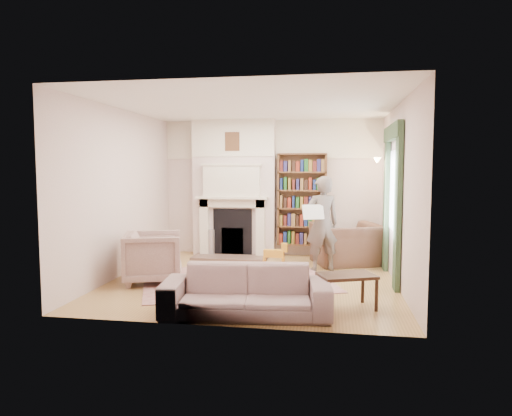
% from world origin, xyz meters
% --- Properties ---
extents(floor, '(4.50, 4.50, 0.00)m').
position_xyz_m(floor, '(0.00, 0.00, 0.00)').
color(floor, olive).
rests_on(floor, ground).
extents(ceiling, '(4.50, 4.50, 0.00)m').
position_xyz_m(ceiling, '(0.00, 0.00, 2.80)').
color(ceiling, white).
rests_on(ceiling, wall_back).
extents(wall_back, '(4.50, 0.00, 4.50)m').
position_xyz_m(wall_back, '(0.00, 2.25, 1.40)').
color(wall_back, silver).
rests_on(wall_back, floor).
extents(wall_front, '(4.50, 0.00, 4.50)m').
position_xyz_m(wall_front, '(0.00, -2.25, 1.40)').
color(wall_front, silver).
rests_on(wall_front, floor).
extents(wall_left, '(0.00, 4.50, 4.50)m').
position_xyz_m(wall_left, '(-2.25, 0.00, 1.40)').
color(wall_left, silver).
rests_on(wall_left, floor).
extents(wall_right, '(0.00, 4.50, 4.50)m').
position_xyz_m(wall_right, '(2.25, 0.00, 1.40)').
color(wall_right, silver).
rests_on(wall_right, floor).
extents(fireplace, '(1.70, 0.58, 2.80)m').
position_xyz_m(fireplace, '(-0.75, 2.05, 1.39)').
color(fireplace, silver).
rests_on(fireplace, floor).
extents(bookcase, '(1.00, 0.24, 1.85)m').
position_xyz_m(bookcase, '(0.65, 2.12, 1.18)').
color(bookcase, brown).
rests_on(bookcase, floor).
extents(window, '(0.02, 0.90, 1.30)m').
position_xyz_m(window, '(2.23, 0.40, 1.45)').
color(window, silver).
rests_on(window, wall_right).
extents(curtain_left, '(0.07, 0.32, 2.40)m').
position_xyz_m(curtain_left, '(2.20, -0.30, 1.20)').
color(curtain_left, '#2F472D').
rests_on(curtain_left, floor).
extents(curtain_right, '(0.07, 0.32, 2.40)m').
position_xyz_m(curtain_right, '(2.20, 1.10, 1.20)').
color(curtain_right, '#2F472D').
rests_on(curtain_right, floor).
extents(pelmet, '(0.09, 1.70, 0.24)m').
position_xyz_m(pelmet, '(2.19, 0.40, 2.38)').
color(pelmet, '#2F472D').
rests_on(pelmet, wall_right).
extents(wall_sconce, '(0.20, 0.24, 0.24)m').
position_xyz_m(wall_sconce, '(2.03, 1.50, 1.90)').
color(wall_sconce, gold).
rests_on(wall_sconce, wall_right).
extents(rug, '(3.52, 3.15, 0.01)m').
position_xyz_m(rug, '(-0.27, -0.09, 0.01)').
color(rug, tan).
rests_on(rug, floor).
extents(armchair_reading, '(1.46, 1.37, 0.77)m').
position_xyz_m(armchair_reading, '(1.53, 1.46, 0.38)').
color(armchair_reading, '#4D3129').
rests_on(armchair_reading, floor).
extents(armchair_left, '(1.11, 1.10, 0.80)m').
position_xyz_m(armchair_left, '(-1.54, -0.42, 0.40)').
color(armchair_left, '#C0AB9E').
rests_on(armchair_left, floor).
extents(sofa, '(2.13, 1.02, 0.60)m').
position_xyz_m(sofa, '(0.21, -1.79, 0.30)').
color(sofa, gray).
rests_on(sofa, floor).
extents(man_reading, '(0.71, 0.60, 1.67)m').
position_xyz_m(man_reading, '(1.08, 0.86, 0.84)').
color(man_reading, '#5E534B').
rests_on(man_reading, floor).
extents(newspaper, '(0.39, 0.24, 0.25)m').
position_xyz_m(newspaper, '(0.93, 0.66, 1.06)').
color(newspaper, white).
rests_on(newspaper, man_reading).
extents(coffee_table, '(0.82, 0.68, 0.45)m').
position_xyz_m(coffee_table, '(1.44, -1.33, 0.23)').
color(coffee_table, '#311C11').
rests_on(coffee_table, floor).
extents(paraffin_heater, '(0.29, 0.29, 0.55)m').
position_xyz_m(paraffin_heater, '(-1.23, 1.90, 0.28)').
color(paraffin_heater, '#B7B9BF').
rests_on(paraffin_heater, floor).
extents(rocking_horse, '(0.57, 0.25, 0.49)m').
position_xyz_m(rocking_horse, '(0.24, 0.73, 0.25)').
color(rocking_horse, orange).
rests_on(rocking_horse, rug).
extents(board_game, '(0.40, 0.40, 0.03)m').
position_xyz_m(board_game, '(-0.74, -0.21, 0.03)').
color(board_game, gold).
rests_on(board_game, rug).
extents(game_box_lid, '(0.30, 0.23, 0.04)m').
position_xyz_m(game_box_lid, '(-0.99, 0.32, 0.04)').
color(game_box_lid, '#AB2A13').
rests_on(game_box_lid, rug).
extents(comic_annuals, '(0.79, 0.68, 0.02)m').
position_xyz_m(comic_annuals, '(0.32, -0.47, 0.02)').
color(comic_annuals, red).
rests_on(comic_annuals, rug).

